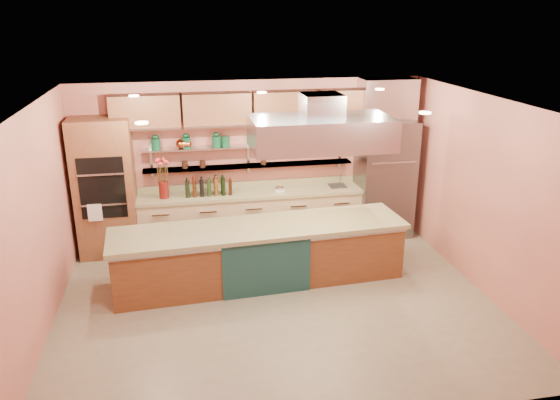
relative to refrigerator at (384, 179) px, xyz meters
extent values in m
cube|color=gray|center=(-2.35, -2.14, -1.06)|extent=(6.00, 5.00, 0.02)
cube|color=black|center=(-2.35, -2.14, 1.75)|extent=(6.00, 5.00, 0.02)
cube|color=#C9715F|center=(-2.35, 0.36, 0.35)|extent=(6.00, 0.04, 2.80)
cube|color=#C9715F|center=(-2.35, -4.64, 0.35)|extent=(6.00, 0.04, 2.80)
cube|color=#C9715F|center=(-5.35, -2.14, 0.35)|extent=(0.04, 5.00, 2.80)
cube|color=#C9715F|center=(0.65, -2.14, 0.35)|extent=(0.04, 5.00, 2.80)
cube|color=brown|center=(-4.80, 0.04, 0.10)|extent=(0.95, 0.64, 2.30)
cube|color=slate|center=(0.00, 0.00, 0.00)|extent=(0.95, 0.72, 2.10)
cube|color=tan|center=(-2.40, 0.06, -0.58)|extent=(3.84, 0.64, 0.93)
cube|color=#B1B3B8|center=(-2.40, 0.23, 0.30)|extent=(3.60, 0.26, 0.03)
cube|color=#B1B3B8|center=(-2.40, 0.23, 0.65)|extent=(3.60, 0.26, 0.03)
cube|color=brown|center=(-2.35, 0.18, 1.30)|extent=(4.60, 0.36, 0.55)
cube|color=#B1B3B8|center=(-1.58, -1.44, 1.20)|extent=(2.00, 1.00, 0.45)
cube|color=#FFE5A5|center=(-2.35, -1.94, 1.72)|extent=(4.00, 2.80, 0.02)
cube|color=brown|center=(-2.48, -1.44, -0.61)|extent=(4.31, 1.19, 0.89)
cylinder|color=#63120E|center=(-3.87, 0.01, 0.02)|extent=(0.18, 0.18, 0.28)
cube|color=black|center=(-3.12, 0.01, 0.01)|extent=(0.87, 0.47, 0.27)
cube|color=silver|center=(-1.91, 0.01, -0.07)|extent=(0.18, 0.15, 0.09)
cylinder|color=silver|center=(-0.79, 0.11, -0.01)|extent=(0.03, 0.03, 0.21)
ellipsoid|color=#B8522A|center=(-3.53, 0.23, 0.74)|extent=(0.22, 0.22, 0.15)
cylinder|color=#0E4326|center=(-2.80, 0.23, 0.75)|extent=(0.15, 0.15, 0.17)
camera|label=1|loc=(-3.58, -8.81, 2.84)|focal=35.00mm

